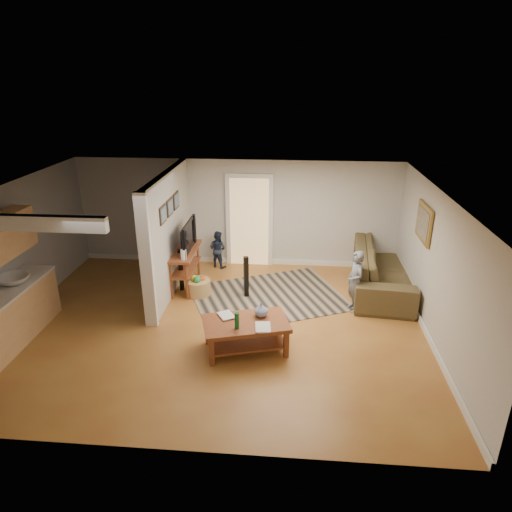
# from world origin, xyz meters

# --- Properties ---
(ground) EXTENTS (7.50, 7.50, 0.00)m
(ground) POSITION_xyz_m (0.00, 0.00, 0.00)
(ground) COLOR brown
(ground) RESTS_ON ground
(room_shell) EXTENTS (7.54, 6.02, 2.52)m
(room_shell) POSITION_xyz_m (-1.07, 0.43, 1.46)
(room_shell) COLOR #B2B0AA
(room_shell) RESTS_ON ground
(area_rug) EXTENTS (3.60, 3.19, 0.01)m
(area_rug) POSITION_xyz_m (0.86, 1.19, 0.01)
(area_rug) COLOR black
(area_rug) RESTS_ON ground
(sofa) EXTENTS (1.46, 3.07, 0.87)m
(sofa) POSITION_xyz_m (3.24, 1.95, 0.00)
(sofa) COLOR #443622
(sofa) RESTS_ON ground
(coffee_table) EXTENTS (1.54, 1.15, 0.81)m
(coffee_table) POSITION_xyz_m (0.62, -0.73, 0.42)
(coffee_table) COLOR maroon
(coffee_table) RESTS_ON ground
(tv_console) EXTENTS (0.52, 1.36, 1.16)m
(tv_console) POSITION_xyz_m (-0.94, 1.55, 0.77)
(tv_console) COLOR maroon
(tv_console) RESTS_ON ground
(speaker_left) EXTENTS (0.11, 0.11, 0.88)m
(speaker_left) POSITION_xyz_m (0.40, 1.20, 0.44)
(speaker_left) COLOR black
(speaker_left) RESTS_ON ground
(speaker_right) EXTENTS (0.11, 0.11, 0.91)m
(speaker_right) POSITION_xyz_m (-1.00, 1.40, 0.46)
(speaker_right) COLOR black
(speaker_right) RESTS_ON ground
(toy_basket) EXTENTS (0.51, 0.51, 0.45)m
(toy_basket) POSITION_xyz_m (-0.60, 1.19, 0.19)
(toy_basket) COLOR #A07F45
(toy_basket) RESTS_ON ground
(child) EXTENTS (0.41, 0.51, 1.23)m
(child) POSITION_xyz_m (2.54, 0.80, 0.00)
(child) COLOR slate
(child) RESTS_ON ground
(toddler) EXTENTS (0.53, 0.48, 0.89)m
(toddler) POSITION_xyz_m (-0.43, 2.70, 0.00)
(toddler) COLOR #1D283E
(toddler) RESTS_ON ground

